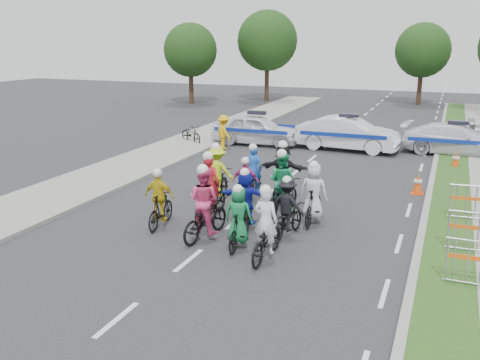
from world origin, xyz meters
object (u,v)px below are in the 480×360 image
at_px(rider_2, 205,211).
at_px(cone_0, 418,184).
at_px(rider_8, 282,190).
at_px(police_car_0, 257,129).
at_px(tree_4, 423,50).
at_px(rider_4, 287,213).
at_px(rider_6, 210,196).
at_px(rider_5, 246,203).
at_px(marshal_hiviz, 224,132).
at_px(tree_3, 267,41).
at_px(police_car_1, 348,134).
at_px(rider_11, 283,176).
at_px(parked_bike, 191,134).
at_px(police_car_2, 457,139).
at_px(rider_12, 254,179).
at_px(rider_1, 239,223).
at_px(tree_0, 190,50).
at_px(rider_10, 217,179).
at_px(rider_9, 246,189).
at_px(rider_7, 313,199).
at_px(cone_1, 456,160).
at_px(rider_3, 160,204).

height_order(rider_2, cone_0, rider_2).
height_order(rider_8, police_car_0, rider_8).
bearing_deg(tree_4, rider_4, -92.32).
relative_size(rider_6, cone_0, 2.92).
distance_m(rider_5, police_car_0, 12.24).
xyz_separation_m(marshal_hiviz, tree_3, (-4.53, 19.49, 4.08)).
relative_size(rider_4, police_car_1, 0.37).
height_order(rider_11, police_car_0, rider_11).
bearing_deg(rider_2, rider_5, -118.28).
xyz_separation_m(police_car_1, parked_bike, (-7.67, -1.20, -0.32)).
distance_m(rider_6, police_car_2, 13.92).
xyz_separation_m(rider_12, parked_bike, (-6.17, 7.60, -0.14)).
bearing_deg(rider_5, rider_6, -30.07).
xyz_separation_m(marshal_hiviz, tree_4, (7.47, 21.49, 3.37)).
relative_size(rider_1, tree_4, 0.27).
height_order(tree_0, tree_4, same).
bearing_deg(rider_4, police_car_1, -77.30).
bearing_deg(rider_5, police_car_2, -123.03).
relative_size(cone_0, parked_bike, 0.39).
distance_m(rider_10, tree_0, 26.73).
bearing_deg(tree_3, police_car_2, -48.44).
bearing_deg(marshal_hiviz, police_car_0, -84.62).
bearing_deg(rider_10, rider_4, 137.19).
bearing_deg(rider_6, rider_9, -116.98).
height_order(rider_4, tree_4, tree_4).
bearing_deg(rider_4, rider_8, -58.63).
bearing_deg(police_car_0, police_car_2, -86.65).
height_order(rider_2, tree_4, tree_4).
relative_size(rider_11, police_car_2, 0.42).
bearing_deg(rider_7, cone_1, -113.91).
relative_size(rider_3, tree_4, 0.27).
bearing_deg(police_car_2, cone_1, -174.05).
bearing_deg(tree_4, police_car_0, -107.88).
bearing_deg(parked_bike, cone_0, -81.44).
distance_m(rider_2, rider_5, 1.28).
bearing_deg(rider_8, police_car_1, -81.24).
bearing_deg(parked_bike, police_car_2, -47.26).
height_order(rider_12, tree_0, tree_0).
height_order(police_car_0, tree_3, tree_3).
bearing_deg(tree_3, rider_10, -74.31).
distance_m(rider_12, tree_4, 28.83).
height_order(rider_2, rider_10, rider_2).
distance_m(rider_9, police_car_0, 10.39).
distance_m(rider_7, tree_4, 30.50).
bearing_deg(marshal_hiviz, rider_3, 142.42).
distance_m(cone_0, tree_4, 26.37).
bearing_deg(cone_1, tree_0, 141.83).
distance_m(rider_7, rider_10, 3.60).
xyz_separation_m(rider_12, tree_0, (-13.60, 22.41, 3.58)).
bearing_deg(police_car_0, rider_3, -175.91).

